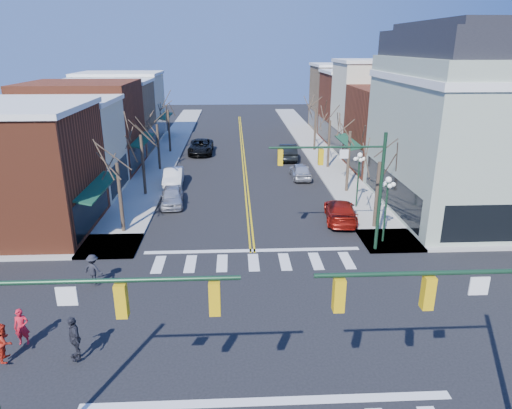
{
  "coord_description": "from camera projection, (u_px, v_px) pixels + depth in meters",
  "views": [
    {
      "loc": [
        -1.01,
        -17.3,
        11.75
      ],
      "look_at": [
        0.24,
        8.24,
        2.8
      ],
      "focal_mm": 32.0,
      "sensor_mm": 36.0,
      "label": 1
    }
  ],
  "objects": [
    {
      "name": "ground",
      "position": [
        260.0,
        325.0,
        20.24
      ],
      "size": [
        160.0,
        160.0,
        0.0
      ],
      "primitive_type": "plane",
      "color": "black",
      "rests_on": "ground"
    },
    {
      "name": "sidewalk_left",
      "position": [
        144.0,
        191.0,
        38.67
      ],
      "size": [
        3.5,
        70.0,
        0.15
      ],
      "primitive_type": "cube",
      "color": "#9E9B93",
      "rests_on": "ground"
    },
    {
      "name": "sidewalk_right",
      "position": [
        347.0,
        188.0,
        39.47
      ],
      "size": [
        3.5,
        70.0,
        0.15
      ],
      "primitive_type": "cube",
      "color": "#9E9B93",
      "rests_on": "ground"
    },
    {
      "name": "bldg_left_brick_a",
      "position": [
        9.0,
        173.0,
        29.28
      ],
      "size": [
        10.0,
        8.5,
        8.0
      ],
      "primitive_type": "cube",
      "color": "maroon",
      "rests_on": "ground"
    },
    {
      "name": "bldg_left_stucco_a",
      "position": [
        54.0,
        150.0,
        36.67
      ],
      "size": [
        10.0,
        7.0,
        7.5
      ],
      "primitive_type": "cube",
      "color": "beige",
      "rests_on": "ground"
    },
    {
      "name": "bldg_left_brick_b",
      "position": [
        84.0,
        127.0,
        44.05
      ],
      "size": [
        10.0,
        9.0,
        8.5
      ],
      "primitive_type": "cube",
      "color": "maroon",
      "rests_on": "ground"
    },
    {
      "name": "bldg_left_tan",
      "position": [
        107.0,
        118.0,
        51.94
      ],
      "size": [
        10.0,
        7.5,
        7.8
      ],
      "primitive_type": "cube",
      "color": "#927451",
      "rests_on": "ground"
    },
    {
      "name": "bldg_left_stucco_b",
      "position": [
        122.0,
        108.0,
        59.18
      ],
      "size": [
        10.0,
        8.0,
        8.2
      ],
      "primitive_type": "cube",
      "color": "beige",
      "rests_on": "ground"
    },
    {
      "name": "bldg_right_brick_a",
      "position": [
        405.0,
        130.0,
        43.91
      ],
      "size": [
        10.0,
        8.5,
        8.0
      ],
      "primitive_type": "cube",
      "color": "maroon",
      "rests_on": "ground"
    },
    {
      "name": "bldg_right_stucco",
      "position": [
        381.0,
        109.0,
        50.88
      ],
      "size": [
        10.0,
        7.0,
        10.0
      ],
      "primitive_type": "cube",
      "color": "beige",
      "rests_on": "ground"
    },
    {
      "name": "bldg_right_brick_b",
      "position": [
        363.0,
        107.0,
        58.2
      ],
      "size": [
        10.0,
        8.0,
        8.5
      ],
      "primitive_type": "cube",
      "color": "maroon",
      "rests_on": "ground"
    },
    {
      "name": "bldg_right_tan",
      "position": [
        348.0,
        98.0,
        65.66
      ],
      "size": [
        10.0,
        8.0,
        9.0
      ],
      "primitive_type": "cube",
      "color": "#927451",
      "rests_on": "ground"
    },
    {
      "name": "victorian_corner",
      "position": [
        479.0,
        121.0,
        32.47
      ],
      "size": [
        12.25,
        14.25,
        13.3
      ],
      "color": "#9BAA93",
      "rests_on": "ground"
    },
    {
      "name": "traffic_mast_near_left",
      "position": [
        57.0,
        342.0,
        11.45
      ],
      "size": [
        6.6,
        0.28,
        7.2
      ],
      "color": "#14331E",
      "rests_on": "ground"
    },
    {
      "name": "traffic_mast_near_right",
      "position": [
        487.0,
        329.0,
        11.96
      ],
      "size": [
        6.6,
        0.28,
        7.2
      ],
      "color": "#14331E",
      "rests_on": "ground"
    },
    {
      "name": "traffic_mast_far_right",
      "position": [
        350.0,
        176.0,
        25.91
      ],
      "size": [
        6.6,
        0.28,
        7.2
      ],
      "color": "#14331E",
      "rests_on": "ground"
    },
    {
      "name": "lamppost_corner",
      "position": [
        387.0,
        198.0,
        27.65
      ],
      "size": [
        0.36,
        0.36,
        4.33
      ],
      "color": "#14331E",
      "rests_on": "ground"
    },
    {
      "name": "lamppost_midblock",
      "position": [
        359.0,
        171.0,
        33.78
      ],
      "size": [
        0.36,
        0.36,
        4.33
      ],
      "color": "#14331E",
      "rests_on": "ground"
    },
    {
      "name": "tree_left_a",
      "position": [
        121.0,
        199.0,
        29.44
      ],
      "size": [
        0.24,
        0.24,
        4.76
      ],
      "primitive_type": "cylinder",
      "color": "#382B21",
      "rests_on": "ground"
    },
    {
      "name": "tree_left_b",
      "position": [
        143.0,
        166.0,
        36.93
      ],
      "size": [
        0.24,
        0.24,
        5.04
      ],
      "primitive_type": "cylinder",
      "color": "#382B21",
      "rests_on": "ground"
    },
    {
      "name": "tree_left_c",
      "position": [
        159.0,
        148.0,
        44.55
      ],
      "size": [
        0.24,
        0.24,
        4.55
      ],
      "primitive_type": "cylinder",
      "color": "#382B21",
      "rests_on": "ground"
    },
    {
      "name": "tree_left_d",
      "position": [
        169.0,
        131.0,
        52.04
      ],
      "size": [
        0.24,
        0.24,
        4.9
      ],
      "primitive_type": "cylinder",
      "color": "#382B21",
      "rests_on": "ground"
    },
    {
      "name": "tree_right_a",
      "position": [
        377.0,
        196.0,
        30.23
      ],
      "size": [
        0.24,
        0.24,
        4.62
      ],
      "primitive_type": "cylinder",
      "color": "#382B21",
      "rests_on": "ground"
    },
    {
      "name": "tree_right_b",
      "position": [
        348.0,
        162.0,
        37.68
      ],
      "size": [
        0.24,
        0.24,
        5.18
      ],
      "primitive_type": "cylinder",
      "color": "#382B21",
      "rests_on": "ground"
    },
    {
      "name": "tree_right_c",
      "position": [
        329.0,
        145.0,
        45.28
      ],
      "size": [
        0.24,
        0.24,
        4.83
      ],
      "primitive_type": "cylinder",
      "color": "#382B21",
      "rests_on": "ground"
    },
    {
      "name": "tree_right_d",
      "position": [
        315.0,
        130.0,
        52.8
      ],
      "size": [
        0.24,
        0.24,
        4.97
      ],
      "primitive_type": "cylinder",
      "color": "#382B21",
      "rests_on": "ground"
    },
    {
      "name": "car_left_near",
      "position": [
        172.0,
        196.0,
        35.24
      ],
      "size": [
        2.07,
        4.32,
        1.42
      ],
      "primitive_type": "imported",
      "rotation": [
        0.0,
        0.0,
        0.1
      ],
      "color": "#BBBBC0",
      "rests_on": "ground"
    },
    {
      "name": "car_left_mid",
      "position": [
        173.0,
        177.0,
        40.13
      ],
      "size": [
        1.83,
        4.67,
        1.51
      ],
      "primitive_type": "imported",
      "rotation": [
        0.0,
        0.0,
        0.05
      ],
      "color": "silver",
      "rests_on": "ground"
    },
    {
      "name": "car_left_far",
      "position": [
        201.0,
        147.0,
        52.0
      ],
      "size": [
        2.68,
        5.76,
        1.6
      ],
      "primitive_type": "imported",
      "rotation": [
        0.0,
        0.0,
        -0.01
      ],
      "color": "black",
      "rests_on": "ground"
    },
    {
      "name": "car_right_near",
      "position": [
        340.0,
        211.0,
        32.06
      ],
      "size": [
        2.68,
        5.28,
        1.47
      ],
      "primitive_type": "imported",
      "rotation": [
        0.0,
        0.0,
        3.01
      ],
      "color": "maroon",
      "rests_on": "ground"
    },
    {
      "name": "car_right_mid",
      "position": [
        300.0,
        171.0,
        42.34
      ],
      "size": [
        1.73,
        4.28,
        1.46
      ],
      "primitive_type": "imported",
      "rotation": [
        0.0,
        0.0,
        3.14
      ],
      "color": "silver",
      "rests_on": "ground"
    },
    {
      "name": "car_right_far",
      "position": [
        288.0,
        152.0,
        49.4
      ],
      "size": [
        2.08,
        5.28,
        1.71
      ],
      "primitive_type": "imported",
      "rotation": [
        0.0,
        0.0,
        3.09
      ],
      "color": "black",
      "rests_on": "ground"
    },
    {
      "name": "pedestrian_red_a",
      "position": [
        22.0,
        327.0,
        18.5
      ],
      "size": [
        0.63,
        0.46,
        1.59
      ],
      "primitive_type": "imported",
      "rotation": [
        0.0,
        0.0,
        0.14
      ],
      "color": "red",
      "rests_on": "sidewalk_left"
    },
    {
      "name": "pedestrian_red_b",
      "position": [
        4.0,
        342.0,
        17.59
      ],
      "size": [
        0.74,
        0.87,
        1.58
      ],
      "primitive_type": "imported",
      "rotation": [
        0.0,
        0.0,
        1.77
      ],
      "color": "red",
      "rests_on": "sidewalk_left"
    },
    {
      "name": "pedestrian_dark_a",
      "position": [
        74.0,
        338.0,
        17.6
      ],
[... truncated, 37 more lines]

